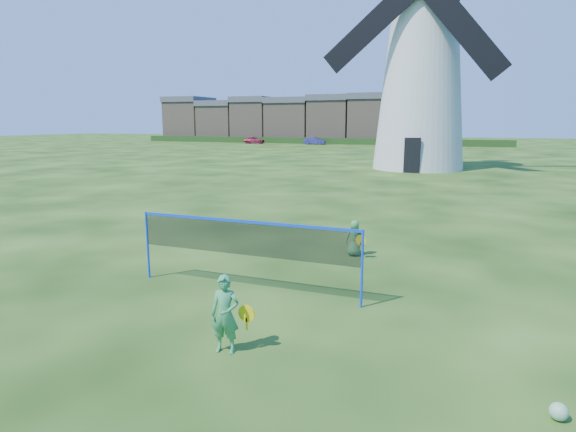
{
  "coord_description": "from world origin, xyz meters",
  "views": [
    {
      "loc": [
        4.03,
        -9.22,
        3.56
      ],
      "look_at": [
        0.2,
        0.5,
        1.5
      ],
      "focal_mm": 29.91,
      "sensor_mm": 36.0,
      "label": 1
    }
  ],
  "objects_px": {
    "play_ball": "(559,412)",
    "car_right": "(315,141)",
    "car_left": "(254,140)",
    "badminton_net": "(245,239)",
    "player_boy": "(355,238)",
    "player_girl": "(225,314)",
    "windmill": "(422,73)"
  },
  "relations": [
    {
      "from": "player_girl",
      "to": "car_right",
      "type": "bearing_deg",
      "value": 97.78
    },
    {
      "from": "play_ball",
      "to": "windmill",
      "type": "bearing_deg",
      "value": 99.65
    },
    {
      "from": "windmill",
      "to": "badminton_net",
      "type": "bearing_deg",
      "value": -90.25
    },
    {
      "from": "windmill",
      "to": "car_right",
      "type": "xyz_separation_m",
      "value": [
        -20.02,
        35.34,
        -6.52
      ]
    },
    {
      "from": "play_ball",
      "to": "car_left",
      "type": "relative_size",
      "value": 0.06
    },
    {
      "from": "badminton_net",
      "to": "car_right",
      "type": "bearing_deg",
      "value": 107.12
    },
    {
      "from": "player_girl",
      "to": "player_boy",
      "type": "xyz_separation_m",
      "value": [
        0.55,
        6.15,
        -0.14
      ]
    },
    {
      "from": "player_boy",
      "to": "player_girl",
      "type": "bearing_deg",
      "value": 74.29
    },
    {
      "from": "player_boy",
      "to": "car_right",
      "type": "xyz_separation_m",
      "value": [
        -21.39,
        61.01,
        0.08
      ]
    },
    {
      "from": "car_right",
      "to": "car_left",
      "type": "bearing_deg",
      "value": 92.32
    },
    {
      "from": "player_girl",
      "to": "badminton_net",
      "type": "bearing_deg",
      "value": 100.57
    },
    {
      "from": "player_boy",
      "to": "play_ball",
      "type": "height_order",
      "value": "player_boy"
    },
    {
      "from": "windmill",
      "to": "badminton_net",
      "type": "distance_m",
      "value": 29.83
    },
    {
      "from": "windmill",
      "to": "player_girl",
      "type": "xyz_separation_m",
      "value": [
        0.82,
        -31.82,
        -6.46
      ]
    },
    {
      "from": "badminton_net",
      "to": "car_right",
      "type": "xyz_separation_m",
      "value": [
        -19.89,
        64.57,
        -0.57
      ]
    },
    {
      "from": "badminton_net",
      "to": "car_right",
      "type": "height_order",
      "value": "badminton_net"
    },
    {
      "from": "player_boy",
      "to": "play_ball",
      "type": "distance_m",
      "value": 7.44
    },
    {
      "from": "badminton_net",
      "to": "car_right",
      "type": "relative_size",
      "value": 1.47
    },
    {
      "from": "badminton_net",
      "to": "player_girl",
      "type": "height_order",
      "value": "badminton_net"
    },
    {
      "from": "windmill",
      "to": "player_boy",
      "type": "height_order",
      "value": "windmill"
    },
    {
      "from": "badminton_net",
      "to": "car_left",
      "type": "height_order",
      "value": "badminton_net"
    },
    {
      "from": "player_boy",
      "to": "play_ball",
      "type": "bearing_deg",
      "value": 112.47
    },
    {
      "from": "windmill",
      "to": "play_ball",
      "type": "xyz_separation_m",
      "value": [
        5.43,
        -31.9,
        -6.97
      ]
    },
    {
      "from": "badminton_net",
      "to": "player_boy",
      "type": "distance_m",
      "value": 3.92
    },
    {
      "from": "player_boy",
      "to": "badminton_net",
      "type": "bearing_deg",
      "value": 56.63
    },
    {
      "from": "windmill",
      "to": "car_left",
      "type": "bearing_deg",
      "value": 131.33
    },
    {
      "from": "windmill",
      "to": "badminton_net",
      "type": "relative_size",
      "value": 3.93
    },
    {
      "from": "windmill",
      "to": "play_ball",
      "type": "bearing_deg",
      "value": -80.35
    },
    {
      "from": "play_ball",
      "to": "car_left",
      "type": "xyz_separation_m",
      "value": [
        -35.66,
        66.29,
        0.48
      ]
    },
    {
      "from": "player_girl",
      "to": "player_boy",
      "type": "height_order",
      "value": "player_girl"
    },
    {
      "from": "play_ball",
      "to": "car_right",
      "type": "relative_size",
      "value": 0.06
    },
    {
      "from": "play_ball",
      "to": "car_right",
      "type": "bearing_deg",
      "value": 110.73
    }
  ]
}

